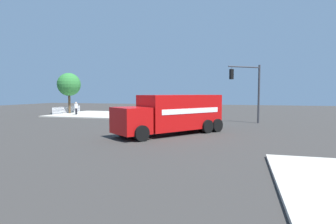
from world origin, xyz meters
The scene contains 9 objects.
ground_plane centered at (0.00, 0.00, 0.00)m, with size 100.00×100.00×0.00m, color #33302D.
sidewalk_corner_near centered at (-12.68, -12.68, 0.07)m, with size 10.68×10.68×0.14m, color #B2ADA0.
delivery_truck centered at (1.50, 1.44, 1.49)m, with size 8.15×7.05×2.83m.
traffic_light_primary centered at (-7.00, 6.86, 3.73)m, with size 2.21×3.00×5.72m.
pickup_tan centered at (-8.66, -3.84, 0.73)m, with size 2.28×5.21×1.38m.
sedan_black centered at (-12.80, -3.29, 0.63)m, with size 2.35×4.45×1.31m.
pedestrian_near_corner centered at (-10.77, -15.00, 1.08)m, with size 0.51×0.30×1.66m.
picket_fence_run centered at (-12.68, -17.78, 0.62)m, with size 6.22×0.05×0.95m.
shade_tree_near centered at (-12.51, -17.25, 4.16)m, with size 3.20×3.20×5.64m.
Camera 1 is at (20.46, 6.26, 2.97)m, focal length 28.94 mm.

